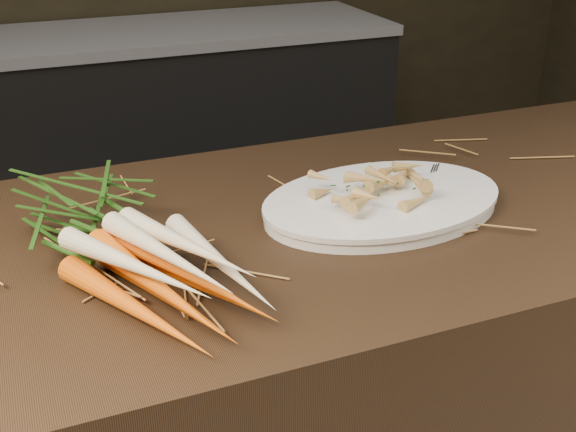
% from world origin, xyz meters
% --- Properties ---
extents(back_counter, '(1.82, 0.62, 0.84)m').
position_xyz_m(back_counter, '(0.30, 2.18, 0.42)').
color(back_counter, black).
rests_on(back_counter, ground).
extents(straw_bedding, '(1.40, 0.60, 0.02)m').
position_xyz_m(straw_bedding, '(0.00, 0.30, 0.91)').
color(straw_bedding, olive).
rests_on(straw_bedding, main_counter).
extents(root_veg_bunch, '(0.35, 0.55, 0.10)m').
position_xyz_m(root_veg_bunch, '(-0.21, 0.26, 0.95)').
color(root_veg_bunch, '#CA530F').
rests_on(root_veg_bunch, main_counter).
extents(serving_platter, '(0.43, 0.30, 0.02)m').
position_xyz_m(serving_platter, '(0.24, 0.28, 0.91)').
color(serving_platter, white).
rests_on(serving_platter, main_counter).
extents(roasted_veg_heap, '(0.21, 0.16, 0.05)m').
position_xyz_m(roasted_veg_heap, '(0.24, 0.28, 0.94)').
color(roasted_veg_heap, '#B59443').
rests_on(roasted_veg_heap, serving_platter).
extents(serving_fork, '(0.11, 0.13, 0.00)m').
position_xyz_m(serving_fork, '(0.39, 0.27, 0.92)').
color(serving_fork, silver).
rests_on(serving_fork, serving_platter).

